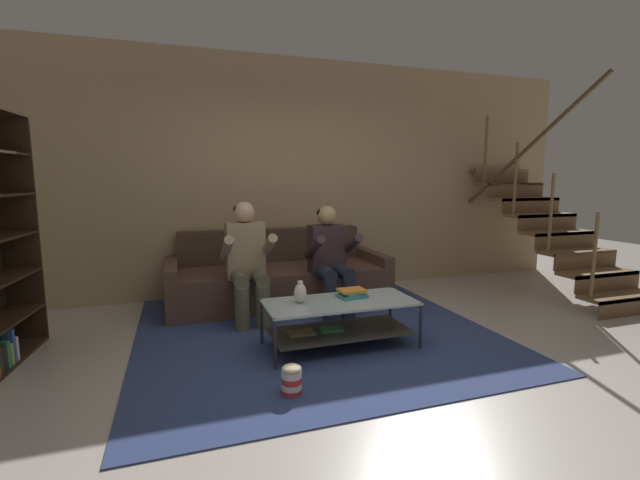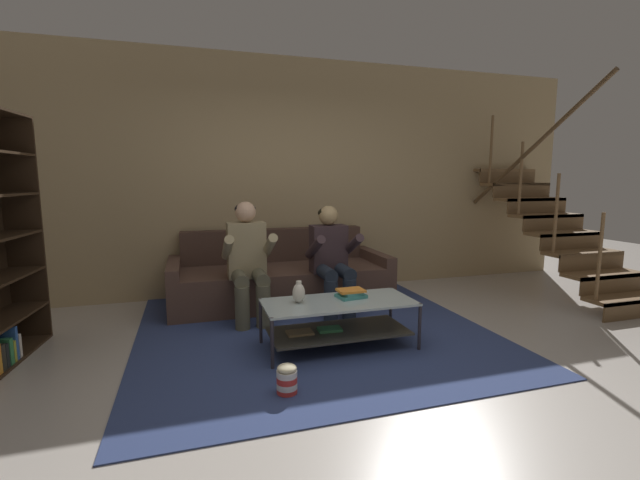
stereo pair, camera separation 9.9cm
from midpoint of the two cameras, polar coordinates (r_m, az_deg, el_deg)
name	(u,v)px [view 1 (the left image)]	position (r m, az deg, el deg)	size (l,w,h in m)	color
ground	(351,368)	(3.40, 3.34, -16.65)	(16.80, 16.80, 0.00)	#B6ADA4
back_partition	(277,177)	(5.45, -6.29, 8.34)	(8.40, 0.12, 2.90)	tan
staircase_run	(549,221)	(6.10, 27.77, 2.28)	(0.94, 2.31, 2.49)	brown
couch	(278,279)	(5.03, -6.18, -5.17)	(2.47, 0.97, 0.82)	#50382F
person_seated_left	(247,257)	(4.33, -10.36, -2.30)	(0.50, 0.58, 1.20)	brown
person_seated_right	(330,255)	(4.53, 0.77, -2.04)	(0.50, 0.58, 1.14)	#1F2835
coffee_table	(339,316)	(3.68, 1.75, -10.16)	(1.27, 0.56, 0.40)	#ABBEBE
area_rug	(308,324)	(4.30, -2.31, -11.13)	(3.18, 3.46, 0.01)	navy
vase	(300,293)	(3.57, -3.45, -7.03)	(0.10, 0.10, 0.18)	silver
book_stack	(352,293)	(3.75, 3.50, -7.12)	(0.26, 0.21, 0.07)	teal
popcorn_tub	(292,380)	(2.99, -4.80, -18.07)	(0.14, 0.14, 0.21)	red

